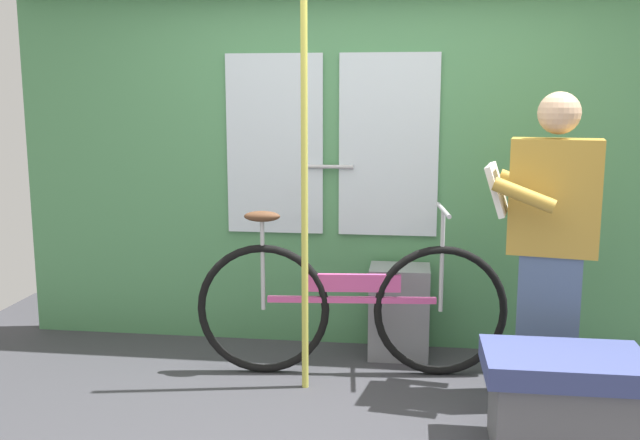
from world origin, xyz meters
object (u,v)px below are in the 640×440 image
object	(u,v)px
bicycle_near_door	(350,306)
handrail_pole	(305,188)
bench_seat_corner	(563,399)
passenger_reading_newspaper	(550,242)
trash_bin_by_wall	(399,312)

from	to	relation	value
bicycle_near_door	handrail_pole	bearing A→B (deg)	-140.20
bicycle_near_door	bench_seat_corner	distance (m)	1.28
passenger_reading_newspaper	trash_bin_by_wall	size ratio (longest dim) A/B	2.85
bicycle_near_door	passenger_reading_newspaper	size ratio (longest dim) A/B	1.10
handrail_pole	passenger_reading_newspaper	bearing A→B (deg)	1.19
handrail_pole	bicycle_near_door	bearing A→B (deg)	45.24
passenger_reading_newspaper	bench_seat_corner	world-z (taller)	passenger_reading_newspaper
bicycle_near_door	passenger_reading_newspaper	xyz separation A→B (m)	(1.02, -0.20, 0.44)
trash_bin_by_wall	bench_seat_corner	distance (m)	1.32
bench_seat_corner	bicycle_near_door	bearing A→B (deg)	142.77
bicycle_near_door	trash_bin_by_wall	distance (m)	0.43
trash_bin_by_wall	handrail_pole	xyz separation A→B (m)	(-0.49, -0.54, 0.81)
handrail_pole	bench_seat_corner	distance (m)	1.59
trash_bin_by_wall	bench_seat_corner	xyz separation A→B (m)	(0.74, -1.09, -0.04)
bicycle_near_door	handrail_pole	xyz separation A→B (m)	(-0.22, -0.22, 0.69)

